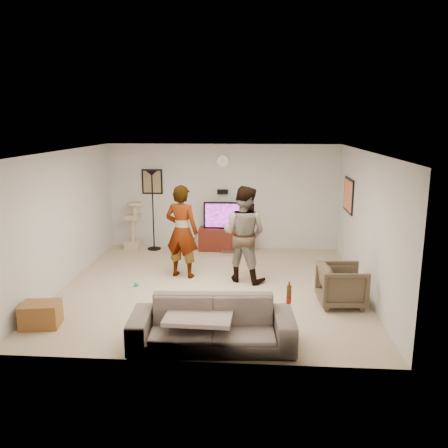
# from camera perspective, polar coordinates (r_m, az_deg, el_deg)

# --- Properties ---
(floor) EXTENTS (5.50, 5.50, 0.02)m
(floor) POSITION_cam_1_polar(r_m,az_deg,el_deg) (8.62, -1.50, -7.85)
(floor) COLOR #BFB186
(floor) RESTS_ON ground
(ceiling) EXTENTS (5.50, 5.50, 0.02)m
(ceiling) POSITION_cam_1_polar(r_m,az_deg,el_deg) (8.09, -1.60, 9.11)
(ceiling) COLOR white
(ceiling) RESTS_ON wall_back
(wall_back) EXTENTS (5.50, 0.04, 2.50)m
(wall_back) POSITION_cam_1_polar(r_m,az_deg,el_deg) (10.96, -0.15, 3.42)
(wall_back) COLOR silver
(wall_back) RESTS_ON floor
(wall_front) EXTENTS (5.50, 0.04, 2.50)m
(wall_front) POSITION_cam_1_polar(r_m,az_deg,el_deg) (5.63, -4.28, -5.61)
(wall_front) COLOR silver
(wall_front) RESTS_ON floor
(wall_left) EXTENTS (0.04, 5.50, 2.50)m
(wall_left) POSITION_cam_1_polar(r_m,az_deg,el_deg) (8.96, -19.34, 0.60)
(wall_left) COLOR silver
(wall_left) RESTS_ON floor
(wall_right) EXTENTS (0.04, 5.50, 2.50)m
(wall_right) POSITION_cam_1_polar(r_m,az_deg,el_deg) (8.46, 17.34, 0.06)
(wall_right) COLOR silver
(wall_right) RESTS_ON floor
(wall_clock) EXTENTS (0.26, 0.04, 0.26)m
(wall_clock) POSITION_cam_1_polar(r_m,az_deg,el_deg) (10.82, -0.17, 7.84)
(wall_clock) COLOR white
(wall_clock) RESTS_ON wall_back
(wall_speaker) EXTENTS (0.25, 0.10, 0.10)m
(wall_speaker) POSITION_cam_1_polar(r_m,az_deg,el_deg) (10.88, -0.18, 4.04)
(wall_speaker) COLOR black
(wall_speaker) RESTS_ON wall_back
(picture_back) EXTENTS (0.42, 0.03, 0.52)m
(picture_back) POSITION_cam_1_polar(r_m,az_deg,el_deg) (11.14, -8.95, 5.24)
(picture_back) COLOR #826E4F
(picture_back) RESTS_ON wall_back
(picture_right) EXTENTS (0.03, 0.78, 0.62)m
(picture_right) POSITION_cam_1_polar(r_m,az_deg,el_deg) (9.94, 15.26, 3.48)
(picture_right) COLOR #EB7A4A
(picture_right) RESTS_ON wall_right
(tv_stand) EXTENTS (1.28, 0.45, 0.53)m
(tv_stand) POSITION_cam_1_polar(r_m,az_deg,el_deg) (10.91, 0.26, -1.89)
(tv_stand) COLOR #47160E
(tv_stand) RESTS_ON floor
(console_box) EXTENTS (0.40, 0.30, 0.07)m
(console_box) POSITION_cam_1_polar(r_m,az_deg,el_deg) (10.59, 0.72, -3.66)
(console_box) COLOR #B8B8B8
(console_box) RESTS_ON floor
(tv) EXTENTS (1.06, 0.08, 0.63)m
(tv) POSITION_cam_1_polar(r_m,az_deg,el_deg) (10.78, 0.26, 1.11)
(tv) COLOR black
(tv) RESTS_ON tv_stand
(tv_screen) EXTENTS (0.98, 0.01, 0.55)m
(tv_screen) POSITION_cam_1_polar(r_m,az_deg,el_deg) (10.74, 0.24, 1.06)
(tv_screen) COLOR #AD2FF7
(tv_screen) RESTS_ON tv
(floor_lamp) EXTENTS (0.32, 0.32, 1.89)m
(floor_lamp) POSITION_cam_1_polar(r_m,az_deg,el_deg) (10.96, -8.85, 1.66)
(floor_lamp) COLOR black
(floor_lamp) RESTS_ON floor
(cat_tree) EXTENTS (0.40, 0.40, 1.15)m
(cat_tree) POSITION_cam_1_polar(r_m,az_deg,el_deg) (11.17, -11.32, -0.17)
(cat_tree) COLOR tan
(cat_tree) RESTS_ON floor
(person_left) EXTENTS (0.76, 0.60, 1.83)m
(person_left) POSITION_cam_1_polar(r_m,az_deg,el_deg) (8.94, -5.29, -0.93)
(person_left) COLOR #A5A5A5
(person_left) RESTS_ON floor
(person_right) EXTENTS (1.09, 0.99, 1.84)m
(person_right) POSITION_cam_1_polar(r_m,az_deg,el_deg) (8.69, 2.48, -1.25)
(person_right) COLOR #34608E
(person_right) RESTS_ON floor
(sofa) EXTENTS (2.27, 1.00, 0.65)m
(sofa) POSITION_cam_1_polar(r_m,az_deg,el_deg) (6.36, -1.48, -12.33)
(sofa) COLOR #625650
(sofa) RESTS_ON floor
(throw_blanket) EXTENTS (0.93, 0.73, 0.06)m
(throw_blanket) POSITION_cam_1_polar(r_m,az_deg,el_deg) (6.33, -3.12, -11.33)
(throw_blanket) COLOR tan
(throw_blanket) RESTS_ON sofa
(beer_bottle) EXTENTS (0.06, 0.06, 0.25)m
(beer_bottle) POSITION_cam_1_polar(r_m,az_deg,el_deg) (6.17, 8.10, -8.71)
(beer_bottle) COLOR #532D0C
(beer_bottle) RESTS_ON sofa
(armchair) EXTENTS (0.80, 0.78, 0.69)m
(armchair) POSITION_cam_1_polar(r_m,az_deg,el_deg) (7.93, 14.46, -7.42)
(armchair) COLOR #4E4131
(armchair) RESTS_ON floor
(side_table) EXTENTS (0.61, 0.49, 0.37)m
(side_table) POSITION_cam_1_polar(r_m,az_deg,el_deg) (7.50, -21.89, -10.45)
(side_table) COLOR brown
(side_table) RESTS_ON floor
(toy_ball) EXTENTS (0.09, 0.09, 0.09)m
(toy_ball) POSITION_cam_1_polar(r_m,az_deg,el_deg) (8.76, -10.89, -7.36)
(toy_ball) COLOR #1AACAA
(toy_ball) RESTS_ON floor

